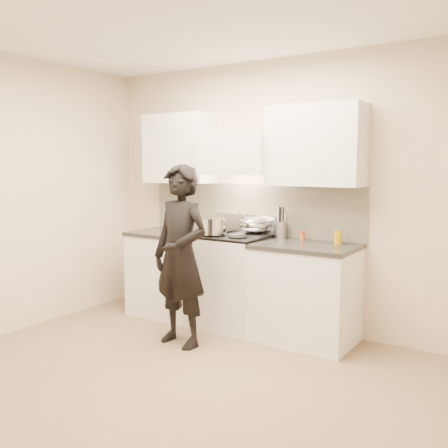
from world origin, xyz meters
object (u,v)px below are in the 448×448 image
Objects in this scene: wok at (255,224)px; person at (181,256)px; counter_right at (305,293)px; utensil_crock at (280,228)px; stove at (231,280)px.

person is (-0.28, -0.85, -0.22)m from wok.
counter_right is 0.88m from wok.
utensil_crock is (-0.38, 0.22, 0.56)m from counter_right.
counter_right is at bearing -12.82° from wok.
wok is at bearing -164.03° from utensil_crock.
counter_right is (0.83, 0.00, -0.01)m from stove.
counter_right is 1.21m from person.
stove is at bearing -154.19° from utensil_crock.
stove is 0.62m from wok.
utensil_crock is at bearing 15.97° from wok.
stove is 0.83m from counter_right.
utensil_crock is at bearing 25.81° from stove.
stove is at bearing -143.40° from wok.
person is at bearing -108.29° from wok.
stove is 1.04× the size of counter_right.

